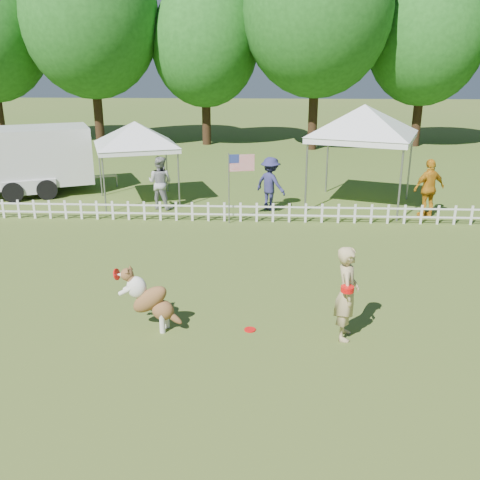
% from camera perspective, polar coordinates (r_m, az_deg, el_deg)
% --- Properties ---
extents(ground, '(120.00, 120.00, 0.00)m').
position_cam_1_polar(ground, '(10.08, -0.52, -9.63)').
color(ground, '#3D621F').
rests_on(ground, ground).
extents(picket_fence, '(22.00, 0.08, 0.60)m').
position_cam_1_polar(picket_fence, '(16.48, 0.92, 2.98)').
color(picket_fence, silver).
rests_on(picket_fence, ground).
extents(handler, '(0.50, 0.69, 1.74)m').
position_cam_1_polar(handler, '(9.67, 11.32, -5.58)').
color(handler, tan).
rests_on(handler, ground).
extents(dog, '(1.19, 0.59, 1.18)m').
position_cam_1_polar(dog, '(10.03, -9.50, -6.28)').
color(dog, brown).
rests_on(dog, ground).
extents(frisbee_on_turf, '(0.25, 0.25, 0.02)m').
position_cam_1_polar(frisbee_on_turf, '(10.09, 1.07, -9.54)').
color(frisbee_on_turf, red).
rests_on(frisbee_on_turf, ground).
extents(canopy_tent_left, '(3.37, 3.37, 2.72)m').
position_cam_1_polar(canopy_tent_left, '(18.96, -10.92, 8.05)').
color(canopy_tent_left, white).
rests_on(canopy_tent_left, ground).
extents(canopy_tent_right, '(4.07, 4.07, 3.31)m').
position_cam_1_polar(canopy_tent_right, '(18.56, 12.80, 8.61)').
color(canopy_tent_right, white).
rests_on(canopy_tent_right, ground).
extents(cargo_trailer, '(6.15, 4.58, 2.48)m').
position_cam_1_polar(cargo_trailer, '(21.29, -21.82, 7.87)').
color(cargo_trailer, silver).
rests_on(cargo_trailer, ground).
extents(flag_pole, '(0.83, 0.27, 2.15)m').
position_cam_1_polar(flag_pole, '(16.12, -1.18, 5.47)').
color(flag_pole, gray).
rests_on(flag_pole, ground).
extents(spectator_a, '(1.02, 0.90, 1.77)m').
position_cam_1_polar(spectator_a, '(18.01, -8.51, 6.07)').
color(spectator_a, '#9E9DA2').
rests_on(spectator_a, ground).
extents(spectator_b, '(1.29, 1.22, 1.76)m').
position_cam_1_polar(spectator_b, '(17.72, 3.27, 6.01)').
color(spectator_b, navy).
rests_on(spectator_b, ground).
extents(spectator_c, '(1.17, 0.82, 1.85)m').
position_cam_1_polar(spectator_c, '(17.87, 19.51, 5.22)').
color(spectator_c, '#C77F17').
rests_on(spectator_c, ground).
extents(tree_left, '(7.40, 7.40, 12.00)m').
position_cam_1_polar(tree_left, '(31.83, -15.53, 20.37)').
color(tree_left, '#1C5317').
rests_on(tree_left, ground).
extents(tree_center_left, '(6.00, 6.00, 9.80)m').
position_cam_1_polar(tree_center_left, '(31.54, -3.74, 18.99)').
color(tree_center_left, '#1C5317').
rests_on(tree_center_left, ground).
extents(tree_center_right, '(7.60, 7.60, 12.60)m').
position_cam_1_polar(tree_center_right, '(29.98, 8.19, 21.53)').
color(tree_center_right, '#1C5317').
rests_on(tree_center_right, ground).
extents(tree_right, '(6.20, 6.20, 10.40)m').
position_cam_1_polar(tree_right, '(32.47, 19.04, 18.59)').
color(tree_right, '#1C5317').
rests_on(tree_right, ground).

